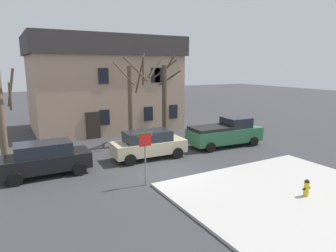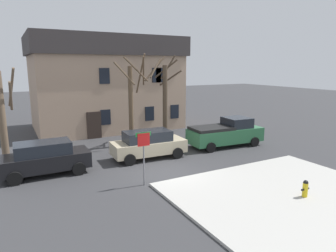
{
  "view_description": "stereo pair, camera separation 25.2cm",
  "coord_description": "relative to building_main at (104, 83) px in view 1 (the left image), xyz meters",
  "views": [
    {
      "loc": [
        -7.34,
        -13.2,
        5.56
      ],
      "look_at": [
        1.63,
        2.9,
        1.86
      ],
      "focal_mm": 32.09,
      "sensor_mm": 36.0,
      "label": 1
    },
    {
      "loc": [
        -7.12,
        -13.32,
        5.56
      ],
      "look_at": [
        1.63,
        2.9,
        1.86
      ],
      "focal_mm": 32.09,
      "sensor_mm": 36.0,
      "label": 2
    }
  ],
  "objects": [
    {
      "name": "pickup_truck_green",
      "position": [
        5.32,
        -10.5,
        -3.12
      ],
      "size": [
        5.41,
        2.44,
        1.98
      ],
      "color": "#2D6B42",
      "rests_on": "ground_plane"
    },
    {
      "name": "tree_bare_mid",
      "position": [
        -0.39,
        -7.27,
        -0.87
      ],
      "size": [
        2.4,
        2.07,
        6.37
      ],
      "color": "brown",
      "rests_on": "ground_plane"
    },
    {
      "name": "tree_bare_far",
      "position": [
        2.18,
        -7.23,
        -0.81
      ],
      "size": [
        2.68,
        1.67,
        6.33
      ],
      "color": "#4C3D2D",
      "rests_on": "ground_plane"
    },
    {
      "name": "sidewalk_slab",
      "position": [
        2.3,
        -18.81,
        -4.02
      ],
      "size": [
        9.51,
        8.62,
        0.12
      ],
      "primitive_type": "cube",
      "color": "#B7B5AD",
      "rests_on": "ground_plane"
    },
    {
      "name": "car_black_wagon",
      "position": [
        -6.55,
        -10.57,
        -3.17
      ],
      "size": [
        4.38,
        2.01,
        1.74
      ],
      "color": "black",
      "rests_on": "ground_plane"
    },
    {
      "name": "tree_bare_near",
      "position": [
        -8.35,
        -7.79,
        -1.1
      ],
      "size": [
        2.04,
        2.02,
        5.63
      ],
      "color": "brown",
      "rests_on": "ground_plane"
    },
    {
      "name": "building_main",
      "position": [
        0.0,
        0.0,
        0.0
      ],
      "size": [
        12.71,
        8.19,
        8.02
      ],
      "color": "tan",
      "rests_on": "ground_plane"
    },
    {
      "name": "ground_plane",
      "position": [
        -0.88,
        -13.31,
        -4.08
      ],
      "size": [
        120.0,
        120.0,
        0.0
      ],
      "primitive_type": "plane",
      "color": "#38383A"
    },
    {
      "name": "street_sign_pole",
      "position": [
        -2.62,
        -14.28,
        -2.28
      ],
      "size": [
        0.76,
        0.07,
        2.56
      ],
      "color": "slate",
      "rests_on": "ground_plane"
    },
    {
      "name": "fire_hydrant",
      "position": [
        2.73,
        -18.93,
        -3.58
      ],
      "size": [
        0.42,
        0.22,
        0.73
      ],
      "color": "gold",
      "rests_on": "sidewalk_slab"
    },
    {
      "name": "car_beige_wagon",
      "position": [
        -0.66,
        -10.5,
        -3.19
      ],
      "size": [
        4.55,
        2.11,
        1.71
      ],
      "color": "#C6B793",
      "rests_on": "ground_plane"
    }
  ]
}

